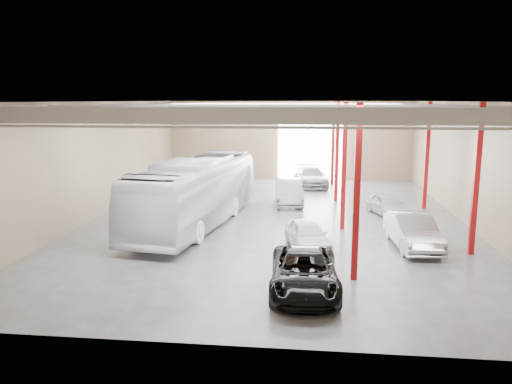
% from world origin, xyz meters
% --- Properties ---
extents(depot_shell, '(22.12, 32.12, 7.06)m').
position_xyz_m(depot_shell, '(0.13, 0.48, 4.98)').
color(depot_shell, '#424247').
rests_on(depot_shell, ground).
extents(coach_bus, '(5.03, 14.11, 3.84)m').
position_xyz_m(coach_bus, '(-4.48, -1.96, 1.92)').
color(coach_bus, white).
rests_on(coach_bus, ground).
extents(black_sedan, '(2.71, 5.52, 1.51)m').
position_xyz_m(black_sedan, '(1.84, -11.51, 0.75)').
color(black_sedan, black).
rests_on(black_sedan, ground).
extents(car_row_a, '(2.66, 4.38, 1.39)m').
position_xyz_m(car_row_a, '(1.90, -6.00, 0.70)').
color(car_row_a, white).
rests_on(car_row_a, ground).
extents(car_row_b, '(2.30, 5.29, 1.69)m').
position_xyz_m(car_row_b, '(0.51, 4.50, 0.85)').
color(car_row_b, '#9E9EA3').
rests_on(car_row_b, ground).
extents(car_row_c, '(3.22, 5.83, 1.60)m').
position_xyz_m(car_row_c, '(2.01, 12.00, 0.80)').
color(car_row_c, gray).
rests_on(car_row_c, ground).
extents(car_right_near, '(2.19, 5.20, 1.67)m').
position_xyz_m(car_right_near, '(6.98, -5.23, 0.83)').
color(car_right_near, '#A8A7AC').
rests_on(car_right_near, ground).
extents(car_right_far, '(2.69, 4.23, 1.34)m').
position_xyz_m(car_right_far, '(6.79, 1.77, 0.67)').
color(car_right_far, silver).
rests_on(car_right_far, ground).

